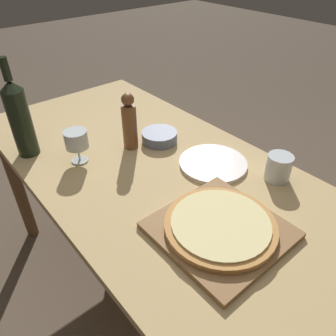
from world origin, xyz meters
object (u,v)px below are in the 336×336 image
pepper_mill (129,123)px  wine_glass (76,140)px  pizza (220,225)px  small_bowl (159,137)px  wine_bottle (20,118)px

pepper_mill → wine_glass: (-0.20, 0.04, -0.02)m
pizza → small_bowl: bearing=69.8°
pizza → pepper_mill: (0.07, 0.54, 0.08)m
pizza → wine_glass: wine_glass is taller
pepper_mill → wine_bottle: bearing=146.6°
pepper_mill → wine_glass: 0.21m
small_bowl → wine_bottle: bearing=150.0°
wine_glass → pizza: bearing=-77.1°
pizza → wine_bottle: (-0.25, 0.75, 0.12)m
wine_bottle → wine_glass: 0.22m
pizza → wine_bottle: bearing=108.8°
wine_bottle → small_bowl: bearing=-30.0°
wine_bottle → small_bowl: (0.44, -0.25, -0.13)m
wine_bottle → pepper_mill: bearing=-33.4°
pepper_mill → wine_glass: size_ratio=1.80×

